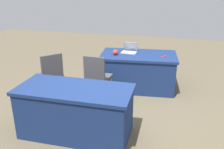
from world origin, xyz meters
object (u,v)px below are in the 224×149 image
Objects in this scene: table_foreground at (138,71)px; yarn_ball at (115,52)px; laptop_silver at (129,51)px; scissors_red at (164,57)px; chair_tucked_left at (51,73)px; table_back_left at (76,111)px; chair_tucked_right at (97,75)px.

table_foreground is 0.67m from yarn_ball.
laptop_silver is 2.85× the size of yarn_ball.
laptop_silver reaches higher than scissors_red.
laptop_silver reaches higher than chair_tucked_left.
chair_tucked_left reaches higher than table_back_left.
chair_tucked_right is 2.84× the size of laptop_silver.
laptop_silver reaches higher than yarn_ball.
table_back_left is at bearing 72.86° from table_foreground.
table_foreground is 2.09m from table_back_left.
scissors_red is (-0.75, 0.15, -0.04)m from laptop_silver.
yarn_ball is at bearing 52.50° from laptop_silver.
scissors_red is (-1.18, -0.80, 0.24)m from chair_tucked_right.
chair_tucked_right reaches higher than scissors_red.
laptop_silver is (-0.43, -0.95, 0.27)m from chair_tucked_right.
table_foreground is 1.86m from chair_tucked_left.
chair_tucked_left is 2.31m from scissors_red.
table_foreground is at bearing -65.41° from scissors_red.
table_foreground and table_back_left have the same top height.
scissors_red is at bearing -172.10° from yarn_ball.
laptop_silver reaches higher than table_back_left.
table_back_left is 5.17× the size of laptop_silver.
scissors_red is at bearing 171.90° from laptop_silver.
scissors_red is (-0.53, 0.05, 0.39)m from table_foreground.
chair_tucked_left is at bearing -46.69° from table_back_left.
chair_tucked_right reaches higher than table_back_left.
chair_tucked_left is 1.00× the size of chair_tucked_right.
table_foreground is 0.99× the size of table_back_left.
chair_tucked_right is (0.66, 0.85, 0.15)m from table_foreground.
scissors_red is at bearing -24.65° from chair_tucked_left.
table_foreground is 5.10× the size of laptop_silver.
table_back_left is 9.52× the size of scissors_red.
table_back_left is 1.87m from yarn_ball.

